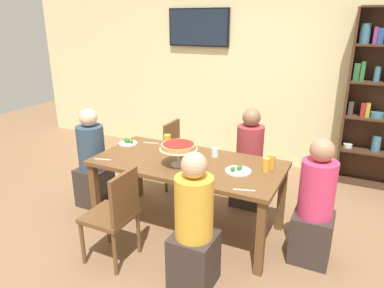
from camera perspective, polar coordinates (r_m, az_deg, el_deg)
The scene contains 20 objects.
ground_plane at distance 3.84m, azimuth -0.67°, elevation -13.08°, with size 12.00×12.00×0.00m, color #846042.
rear_partition at distance 5.35m, azimuth 10.10°, elevation 11.92°, with size 8.00×0.12×2.80m, color beige.
dining_table at distance 3.54m, azimuth -0.71°, elevation -4.05°, with size 1.85×0.90×0.74m.
television at distance 5.53m, azimuth 1.05°, elevation 18.13°, with size 0.96×0.05×0.54m.
diner_far_right at distance 4.13m, azimuth 9.07°, elevation -3.29°, with size 0.34×0.34×1.15m.
diner_head_west at distance 4.23m, azimuth -15.56°, elevation -3.22°, with size 0.34×0.34×1.15m.
diner_head_east at distance 3.32m, azimuth 18.98°, elevation -10.01°, with size 0.34×0.34×1.15m.
diner_near_right at distance 2.87m, azimuth 0.31°, elevation -13.73°, with size 0.34×0.34×1.15m.
chair_near_left at distance 3.20m, azimuth -12.15°, elevation -10.59°, with size 0.40×0.40×0.87m.
chair_far_left at distance 4.46m, azimuth -1.96°, elevation -1.38°, with size 0.40×0.40×0.87m.
deep_dish_pizza_stand at distance 3.35m, azimuth -2.18°, elevation -0.57°, with size 0.36×0.36×0.22m.
salad_plate_near_diner at distance 3.30m, azimuth 7.35°, elevation -4.17°, with size 0.24×0.24×0.06m.
salad_plate_far_diner at distance 4.05m, azimuth -10.20°, elevation 0.30°, with size 0.21×0.21×0.07m.
beer_glass_amber_tall at distance 3.81m, azimuth -3.94°, elevation 0.30°, with size 0.07×0.07×0.16m, color gold.
beer_glass_amber_short at distance 3.32m, azimuth 11.73°, elevation -3.28°, with size 0.07×0.07×0.13m, color gold.
beer_glass_amber_spare at distance 3.40m, azimuth 12.54°, elevation -2.79°, with size 0.07×0.07×0.14m, color gold.
water_glass_clear_near at distance 3.62m, azimuth 3.67°, elevation -1.34°, with size 0.07×0.07×0.09m, color white.
cutlery_fork_near at distance 3.66m, azimuth -14.09°, elevation -2.39°, with size 0.18×0.02×0.01m, color silver.
cutlery_knife_near at distance 4.05m, azimuth -6.52°, elevation 0.18°, with size 0.18×0.02×0.01m, color silver.
cutlery_fork_far at distance 2.96m, azimuth 8.33°, elevation -7.28°, with size 0.18×0.02×0.01m, color silver.
Camera 1 is at (1.46, -2.90, 2.06)m, focal length 33.39 mm.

